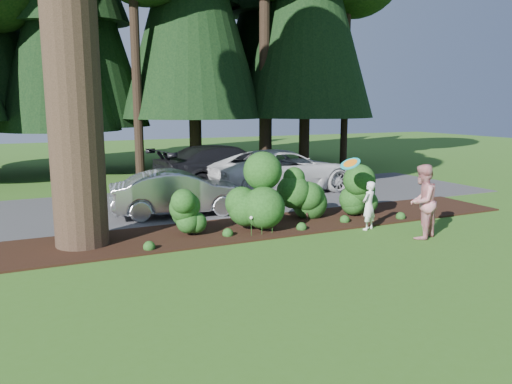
{
  "coord_description": "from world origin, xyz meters",
  "views": [
    {
      "loc": [
        -5.78,
        -8.86,
        3.36
      ],
      "look_at": [
        -0.77,
        1.76,
        1.3
      ],
      "focal_mm": 35.0,
      "sensor_mm": 36.0,
      "label": 1
    }
  ],
  "objects_px": {
    "car_dark_suv": "(226,166)",
    "child": "(369,206)",
    "car_white_suv": "(283,171)",
    "adult": "(422,202)",
    "car_silver_wagon": "(180,193)",
    "frisbee": "(350,164)"
  },
  "relations": [
    {
      "from": "car_white_suv",
      "to": "frisbee",
      "type": "height_order",
      "value": "frisbee"
    },
    {
      "from": "car_silver_wagon",
      "to": "adult",
      "type": "height_order",
      "value": "adult"
    },
    {
      "from": "car_dark_suv",
      "to": "child",
      "type": "bearing_deg",
      "value": 178.13
    },
    {
      "from": "car_silver_wagon",
      "to": "child",
      "type": "xyz_separation_m",
      "value": [
        4.13,
        -3.84,
        -0.05
      ]
    },
    {
      "from": "car_dark_suv",
      "to": "frisbee",
      "type": "bearing_deg",
      "value": 174.62
    },
    {
      "from": "child",
      "to": "adult",
      "type": "distance_m",
      "value": 1.47
    },
    {
      "from": "child",
      "to": "frisbee",
      "type": "relative_size",
      "value": 2.44
    },
    {
      "from": "car_dark_suv",
      "to": "child",
      "type": "distance_m",
      "value": 8.06
    },
    {
      "from": "car_silver_wagon",
      "to": "car_dark_suv",
      "type": "xyz_separation_m",
      "value": [
        3.17,
        4.16,
        0.19
      ]
    },
    {
      "from": "adult",
      "to": "frisbee",
      "type": "distance_m",
      "value": 2.07
    },
    {
      "from": "car_white_suv",
      "to": "adult",
      "type": "distance_m",
      "value": 7.49
    },
    {
      "from": "child",
      "to": "adult",
      "type": "bearing_deg",
      "value": 92.66
    },
    {
      "from": "adult",
      "to": "frisbee",
      "type": "height_order",
      "value": "frisbee"
    },
    {
      "from": "car_dark_suv",
      "to": "child",
      "type": "height_order",
      "value": "car_dark_suv"
    },
    {
      "from": "child",
      "to": "frisbee",
      "type": "bearing_deg",
      "value": -45.48
    },
    {
      "from": "car_white_suv",
      "to": "child",
      "type": "distance_m",
      "value": 6.24
    },
    {
      "from": "car_white_suv",
      "to": "car_silver_wagon",
      "type": "bearing_deg",
      "value": 112.21
    },
    {
      "from": "frisbee",
      "to": "car_dark_suv",
      "type": "bearing_deg",
      "value": 93.37
    },
    {
      "from": "car_silver_wagon",
      "to": "adult",
      "type": "relative_size",
      "value": 2.18
    },
    {
      "from": "adult",
      "to": "frisbee",
      "type": "xyz_separation_m",
      "value": [
        -1.15,
        1.48,
        0.87
      ]
    },
    {
      "from": "car_white_suv",
      "to": "child",
      "type": "bearing_deg",
      "value": 169.74
    },
    {
      "from": "car_silver_wagon",
      "to": "car_white_suv",
      "type": "bearing_deg",
      "value": -57.35
    }
  ]
}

